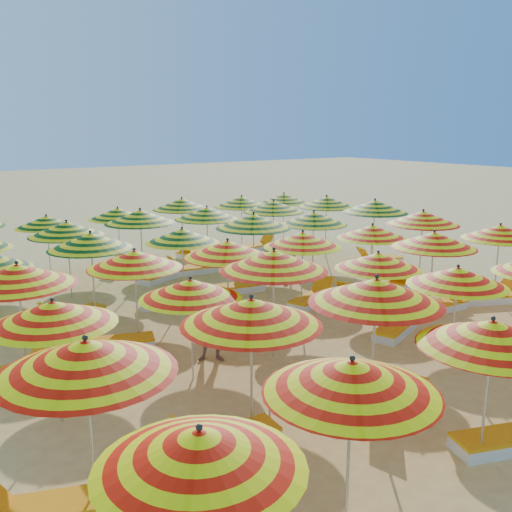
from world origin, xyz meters
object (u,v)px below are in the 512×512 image
(umbrella_12, at_px, (53,313))
(lounger_9, at_px, (2,376))
(lounger_24, at_px, (256,247))
(lounger_1, at_px, (506,439))
(beachgoer_a, at_px, (289,262))
(umbrella_15, at_px, (378,261))
(umbrella_19, at_px, (135,259))
(umbrella_20, at_px, (228,249))
(umbrella_8, at_px, (376,291))
(umbrella_17, at_px, (500,232))
(umbrella_18, at_px, (18,275))
(lounger_7, at_px, (440,306))
(lounger_10, at_px, (115,343))
(lounger_17, at_px, (379,260))
(lounger_2, at_px, (50,510))
(umbrella_1, at_px, (352,377))
(umbrella_29, at_px, (375,207))
(umbrella_22, at_px, (372,232))
(lounger_13, at_px, (404,281))
(umbrella_16, at_px, (434,240))
(lounger_3, at_px, (226,440))
(umbrella_34, at_px, (274,206))
(umbrella_14, at_px, (274,261))
(umbrella_33, at_px, (207,213))
(lounger_6, at_px, (396,328))
(lounger_19, at_px, (160,276))
(umbrella_9, at_px, (457,277))
(umbrella_13, at_px, (191,289))
(umbrella_6, at_px, (86,357))
(umbrella_23, at_px, (423,218))
(beachgoer_b, at_px, (214,328))
(lounger_14, at_px, (73,316))
(umbrella_38, at_px, (118,214))
(lounger_4, at_px, (394,395))
(lounger_20, at_px, (192,270))
(umbrella_39, at_px, (182,204))
(umbrella_2, at_px, (492,334))
(umbrella_26, at_px, (182,236))
(lounger_8, at_px, (485,298))
(lounger_16, at_px, (239,287))
(umbrella_7, at_px, (251,312))
(umbrella_41, at_px, (284,198))
(umbrella_21, at_px, (303,240))
(umbrella_25, at_px, (91,241))
(umbrella_27, at_px, (254,221))
(lounger_22, at_px, (135,262))
(lounger_23, at_px, (195,252))
(lounger_11, at_px, (312,299))

(umbrella_12, bearing_deg, lounger_9, 103.51)
(lounger_24, bearing_deg, lounger_1, -117.90)
(beachgoer_a, bearing_deg, umbrella_15, -115.81)
(umbrella_19, height_order, umbrella_20, umbrella_20)
(umbrella_8, relative_size, umbrella_17, 1.13)
(umbrella_18, xyz_separation_m, lounger_7, (10.60, -2.17, -2.00))
(lounger_10, bearing_deg, lounger_17, -149.10)
(lounger_2, bearing_deg, umbrella_1, 163.61)
(umbrella_1, distance_m, umbrella_29, 14.35)
(umbrella_20, height_order, umbrella_22, umbrella_20)
(umbrella_12, distance_m, lounger_13, 12.21)
(umbrella_16, bearing_deg, lounger_2, -166.48)
(umbrella_22, relative_size, lounger_3, 1.27)
(umbrella_12, distance_m, umbrella_34, 12.74)
(umbrella_14, xyz_separation_m, umbrella_33, (2.64, 7.52, -0.11))
(umbrella_16, relative_size, lounger_10, 1.64)
(umbrella_8, relative_size, lounger_6, 1.46)
(lounger_19, bearing_deg, umbrella_9, 79.33)
(umbrella_13, bearing_deg, umbrella_6, -136.95)
(umbrella_23, xyz_separation_m, lounger_10, (-10.39, 0.22, -2.03))
(umbrella_16, distance_m, lounger_6, 2.70)
(umbrella_8, distance_m, lounger_6, 4.60)
(umbrella_12, relative_size, beachgoer_b, 1.68)
(lounger_10, bearing_deg, lounger_9, 28.27)
(umbrella_6, relative_size, lounger_14, 1.56)
(umbrella_1, relative_size, umbrella_38, 0.88)
(lounger_4, bearing_deg, lounger_6, -153.93)
(umbrella_23, height_order, lounger_20, umbrella_23)
(umbrella_15, xyz_separation_m, umbrella_23, (4.82, 2.64, 0.26))
(umbrella_39, bearing_deg, umbrella_13, -116.59)
(umbrella_2, bearing_deg, umbrella_23, 44.84)
(umbrella_26, height_order, lounger_8, umbrella_26)
(umbrella_2, distance_m, umbrella_20, 7.19)
(lounger_16, distance_m, lounger_24, 6.16)
(umbrella_23, xyz_separation_m, umbrella_39, (-4.62, 7.86, -0.06))
(umbrella_1, height_order, umbrella_23, umbrella_23)
(umbrella_2, relative_size, lounger_20, 1.51)
(umbrella_7, height_order, umbrella_41, umbrella_7)
(lounger_6, bearing_deg, umbrella_2, -146.04)
(umbrella_6, distance_m, umbrella_21, 9.22)
(umbrella_41, relative_size, lounger_10, 1.42)
(umbrella_25, xyz_separation_m, lounger_16, (4.55, -0.12, -1.97))
(umbrella_7, height_order, umbrella_27, umbrella_27)
(lounger_7, xyz_separation_m, lounger_22, (-4.94, 9.88, 0.00))
(umbrella_6, distance_m, lounger_23, 15.57)
(umbrella_33, relative_size, lounger_6, 1.61)
(umbrella_12, distance_m, lounger_2, 3.25)
(lounger_23, bearing_deg, lounger_11, 72.08)
(umbrella_22, bearing_deg, lounger_24, 83.77)
(umbrella_1, bearing_deg, umbrella_6, 139.08)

